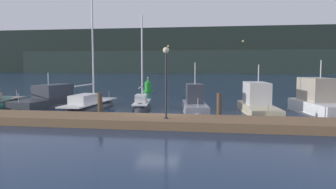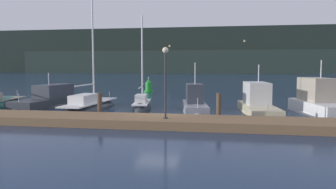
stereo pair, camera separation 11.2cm
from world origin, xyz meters
name	(u,v)px [view 1 (the left image)]	position (x,y,z in m)	size (l,w,h in m)	color
ground_plane	(158,120)	(0.00, 0.00, 0.00)	(400.00, 400.00, 0.00)	#192D4C
dock	(152,121)	(0.00, -1.74, 0.23)	(41.74, 2.80, 0.45)	brown
mooring_pile_2	(100,106)	(-3.56, -0.09, 0.79)	(0.28, 0.28, 1.58)	#4C3D2D
mooring_pile_3	(219,108)	(3.56, -0.09, 0.83)	(0.28, 0.28, 1.66)	#4C3D2D
motorboat_berth_3	(49,103)	(-9.74, 4.95, 0.27)	(3.55, 7.56, 3.26)	#2D3338
sailboat_berth_4	(90,108)	(-5.69, 3.45, 0.14)	(2.22, 8.09, 11.92)	#2D3338
sailboat_berth_5	(142,108)	(-2.06, 4.38, 0.11)	(1.99, 5.15, 7.64)	#2D3338
motorboat_berth_6	(195,107)	(1.85, 4.03, 0.30)	(2.50, 5.82, 4.06)	gray
motorboat_berth_7	(258,107)	(6.12, 3.91, 0.39)	(2.71, 6.96, 3.77)	beige
motorboat_berth_8	(319,108)	(10.03, 3.78, 0.45)	(3.36, 6.63, 4.17)	white
channel_buoy	(148,87)	(-5.24, 20.46, 0.65)	(1.21, 1.21, 1.80)	green
dock_lamppost	(166,71)	(0.83, -2.09, 2.95)	(0.32, 0.32, 3.71)	#2D2D33
hillside_backdrop	(209,52)	(-2.04, 131.45, 9.25)	(240.00, 23.00, 20.09)	#1E2823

